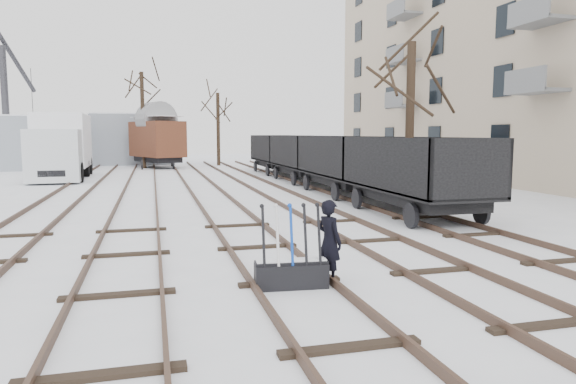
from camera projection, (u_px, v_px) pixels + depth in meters
name	position (u px, v px, depth m)	size (l,w,h in m)	color
ground	(290.00, 283.00, 9.42)	(120.00, 120.00, 0.00)	white
tracks	(209.00, 194.00, 22.55)	(13.90, 52.00, 0.16)	black
shed_left	(13.00, 142.00, 40.48)	(10.00, 8.00, 4.10)	gray
shed_right	(134.00, 139.00, 46.58)	(7.00, 6.00, 4.50)	gray
ground_frame	(291.00, 272.00, 9.14)	(1.33, 0.53, 1.49)	black
worker	(329.00, 242.00, 9.37)	(0.57, 0.37, 1.55)	black
freight_wagon_a	(414.00, 186.00, 17.05)	(2.56, 6.41, 2.62)	black
freight_wagon_b	(344.00, 172.00, 23.20)	(2.56, 6.41, 2.62)	black
freight_wagon_c	(304.00, 164.00, 29.35)	(2.56, 6.41, 2.62)	black
freight_wagon_d	(278.00, 159.00, 35.49)	(2.56, 6.41, 2.62)	black
box_van_wagon	(157.00, 138.00, 40.82)	(4.72, 6.01, 4.07)	black
lorry	(61.00, 145.00, 30.96)	(3.03, 8.74, 3.93)	black
panel_van	(59.00, 163.00, 33.06)	(2.42, 4.02, 1.66)	white
crane	(8.00, 134.00, 38.67)	(2.47, 6.19, 10.38)	#303035
tree_near	(410.00, 128.00, 17.84)	(0.30, 0.30, 5.87)	black
tree_far_left	(143.00, 121.00, 40.14)	(0.30, 0.30, 7.50)	black
tree_far_right	(218.00, 129.00, 43.90)	(0.30, 0.30, 6.18)	black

